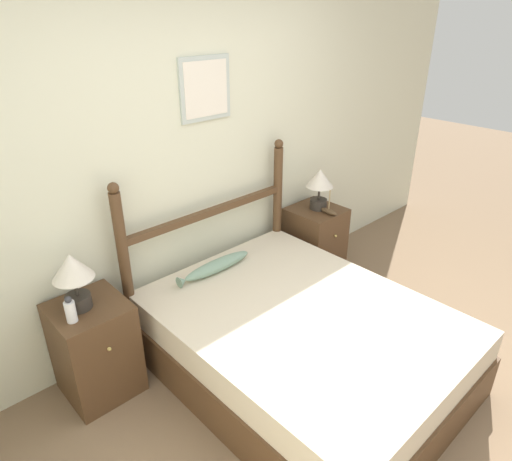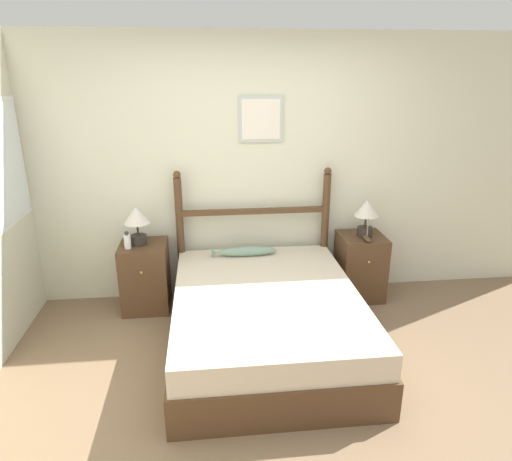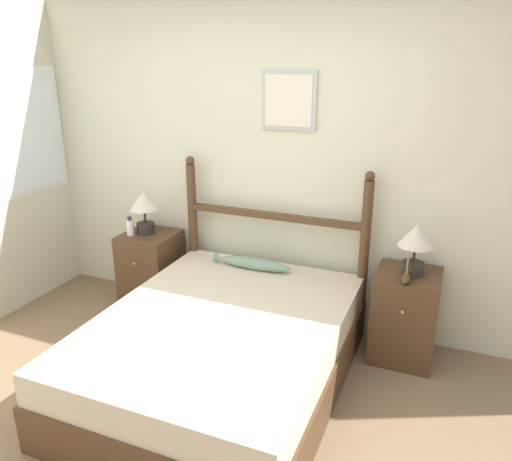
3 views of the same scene
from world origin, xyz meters
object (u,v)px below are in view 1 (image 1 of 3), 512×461
Objects in this scene: fish_pillow at (216,266)px; nightstand_right at (314,242)px; nightstand_left at (95,349)px; bottle at (70,310)px; table_lamp_left at (73,273)px; model_boat at (329,211)px; table_lamp_right at (320,183)px; bed at (302,343)px.

nightstand_right is at bearing 1.37° from fish_pillow.
nightstand_left is 3.92× the size of bottle.
table_lamp_left is 1.06m from fish_pillow.
bottle is (-2.25, -0.08, 0.40)m from nightstand_right.
table_lamp_left reaches higher than bottle.
nightstand_left is 1.81× the size of table_lamp_left.
table_lamp_left is at bearing 48.51° from bottle.
bottle reaches higher than nightstand_right.
model_boat is (2.24, -0.06, -0.05)m from bottle.
nightstand_right is at bearing 2.10° from bottle.
nightstand_right is at bearing 174.78° from table_lamp_right.
bed is 1.32m from model_boat.
nightstand_right is 1.81× the size of table_lamp_right.
model_boat is at bearing -5.53° from fish_pillow.
table_lamp_left is 0.57× the size of fish_pillow.
bed is 3.01× the size of nightstand_left.
nightstand_right is at bearing 36.88° from bed.
nightstand_left is 0.99m from fish_pillow.
table_lamp_right reaches higher than fish_pillow.
table_lamp_right is (2.15, -0.00, 0.57)m from nightstand_left.
model_boat is at bearing -3.78° from nightstand_left.
model_boat is (1.06, 0.66, 0.43)m from bed.
nightstand_left is 0.57m from table_lamp_left.
nightstand_left is at bearing 34.08° from bottle.
model_boat is at bearing -1.47° from bottle.
bed is 3.10× the size of fish_pillow.
table_lamp_left is at bearing 157.53° from nightstand_left.
table_lamp_right is at bearing 79.31° from model_boat.
fish_pillow is (0.96, -0.03, 0.23)m from nightstand_left.
nightstand_left is 1.03× the size of fish_pillow.
table_lamp_right reaches higher than nightstand_left.
nightstand_left is at bearing 143.12° from bed.
table_lamp_right reaches higher than nightstand_right.
fish_pillow is (-0.10, 0.77, 0.30)m from bed.
nightstand_left reaches higher than fish_pillow.
nightstand_left is (-1.07, 0.80, 0.08)m from bed.
model_boat reaches higher than fish_pillow.
table_lamp_left is 1.00× the size of table_lamp_right.
table_lamp_left reaches higher than nightstand_left.
table_lamp_left is at bearing 177.55° from fish_pillow.
model_boat is (-0.03, -0.14, -0.21)m from table_lamp_right.
model_boat is at bearing -100.69° from table_lamp_right.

